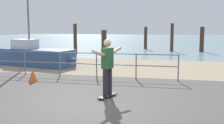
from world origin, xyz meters
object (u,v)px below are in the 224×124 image
at_px(sailboat, 36,56).
at_px(skateboarder, 107,64).
at_px(traffic_cone, 33,76).
at_px(skateboard, 108,96).

relative_size(sailboat, skateboarder, 3.55).
xyz_separation_m(sailboat, traffic_cone, (1.97, -3.93, -0.28)).
height_order(skateboard, skateboarder, skateboarder).
height_order(sailboat, traffic_cone, sailboat).
distance_m(sailboat, traffic_cone, 4.41).
distance_m(sailboat, skateboarder, 7.64).
height_order(skateboard, traffic_cone, traffic_cone).
relative_size(sailboat, skateboard, 7.14).
xyz_separation_m(skateboarder, traffic_cone, (-3.29, 1.58, -0.77)).
distance_m(skateboard, traffic_cone, 3.66).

